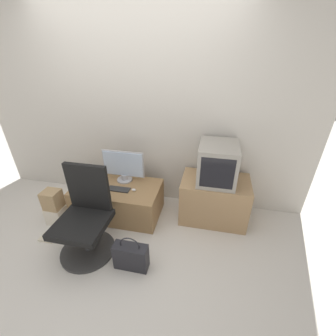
% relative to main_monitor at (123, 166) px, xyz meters
% --- Properties ---
extents(ground_plane, '(12.00, 12.00, 0.00)m').
position_rel_main_monitor_xyz_m(ground_plane, '(0.15, -0.99, -0.63)').
color(ground_plane, beige).
extents(wall_back, '(4.40, 0.05, 2.60)m').
position_rel_main_monitor_xyz_m(wall_back, '(0.15, 0.33, 0.67)').
color(wall_back, beige).
rests_on(wall_back, ground_plane).
extents(desk, '(1.09, 0.61, 0.42)m').
position_rel_main_monitor_xyz_m(desk, '(-0.05, -0.16, -0.42)').
color(desk, '#937047').
rests_on(desk, ground_plane).
extents(side_stand, '(0.82, 0.52, 0.57)m').
position_rel_main_monitor_xyz_m(side_stand, '(1.18, 0.01, -0.35)').
color(side_stand, '#A37F56').
rests_on(side_stand, ground_plane).
extents(main_monitor, '(0.55, 0.20, 0.42)m').
position_rel_main_monitor_xyz_m(main_monitor, '(0.00, 0.00, 0.00)').
color(main_monitor, '#B2B2B7').
rests_on(main_monitor, desk).
extents(keyboard, '(0.28, 0.11, 0.01)m').
position_rel_main_monitor_xyz_m(keyboard, '(0.01, -0.23, -0.20)').
color(keyboard, '#2D2D2D').
rests_on(keyboard, desk).
extents(mouse, '(0.05, 0.04, 0.03)m').
position_rel_main_monitor_xyz_m(mouse, '(0.20, -0.21, -0.20)').
color(mouse, silver).
rests_on(mouse, desk).
extents(crt_tv, '(0.44, 0.50, 0.47)m').
position_rel_main_monitor_xyz_m(crt_tv, '(1.17, 0.01, 0.16)').
color(crt_tv, gray).
rests_on(crt_tv, side_stand).
extents(office_chair, '(0.58, 0.58, 0.97)m').
position_rel_main_monitor_xyz_m(office_chair, '(-0.14, -0.78, -0.24)').
color(office_chair, '#333333').
rests_on(office_chair, ground_plane).
extents(cardboard_box_lower, '(0.22, 0.20, 0.22)m').
position_rel_main_monitor_xyz_m(cardboard_box_lower, '(-0.76, -0.49, -0.52)').
color(cardboard_box_lower, beige).
rests_on(cardboard_box_lower, ground_plane).
extents(cardboard_box_upper, '(0.20, 0.18, 0.24)m').
position_rel_main_monitor_xyz_m(cardboard_box_upper, '(-0.76, -0.49, -0.29)').
color(cardboard_box_upper, '#A3845B').
rests_on(cardboard_box_upper, cardboard_box_lower).
extents(handbag, '(0.35, 0.13, 0.40)m').
position_rel_main_monitor_xyz_m(handbag, '(0.40, -0.93, -0.49)').
color(handbag, '#232328').
rests_on(handbag, ground_plane).
extents(book, '(0.19, 0.13, 0.02)m').
position_rel_main_monitor_xyz_m(book, '(-0.69, -0.78, -0.62)').
color(book, beige).
rests_on(book, ground_plane).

